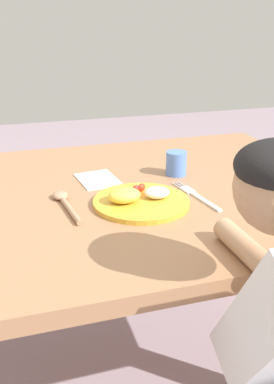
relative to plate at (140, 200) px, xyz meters
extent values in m
plane|color=gray|center=(-0.01, 0.11, -0.70)|extent=(8.00, 8.00, 0.00)
cube|color=#A0704D|center=(-0.01, 0.11, -0.03)|extent=(1.34, 0.99, 0.04)
cube|color=#9F6A46|center=(0.55, 0.49, -0.38)|extent=(0.07, 0.07, 0.65)
cylinder|color=gold|center=(0.00, 0.00, -0.01)|extent=(0.26, 0.26, 0.01)
ellipsoid|color=yellow|center=(-0.04, 0.00, 0.02)|extent=(0.09, 0.07, 0.04)
ellipsoid|color=red|center=(0.02, 0.06, 0.01)|extent=(0.03, 0.03, 0.02)
ellipsoid|color=red|center=(0.00, 0.05, 0.01)|extent=(0.03, 0.03, 0.02)
ellipsoid|color=red|center=(-0.03, 0.03, 0.01)|extent=(0.03, 0.04, 0.02)
ellipsoid|color=silver|center=(0.05, 0.00, 0.01)|extent=(0.07, 0.06, 0.03)
cube|color=silver|center=(0.17, -0.04, -0.01)|extent=(0.03, 0.14, 0.01)
cube|color=silver|center=(0.16, 0.05, -0.01)|extent=(0.04, 0.05, 0.01)
cylinder|color=silver|center=(0.16, 0.10, -0.01)|extent=(0.01, 0.04, 0.00)
cylinder|color=silver|center=(0.15, 0.09, -0.01)|extent=(0.01, 0.04, 0.00)
cylinder|color=silver|center=(0.14, 0.09, -0.01)|extent=(0.01, 0.04, 0.00)
cylinder|color=tan|center=(-0.18, 0.00, -0.01)|extent=(0.03, 0.16, 0.01)
ellipsoid|color=tan|center=(-0.20, 0.10, 0.00)|extent=(0.05, 0.06, 0.02)
cylinder|color=#537FD9|center=(0.18, 0.19, 0.02)|extent=(0.07, 0.07, 0.08)
cylinder|color=tan|center=(0.13, -0.33, 0.01)|extent=(0.05, 0.19, 0.05)
cube|color=white|center=(-0.07, 0.21, -0.01)|extent=(0.13, 0.16, 0.00)
camera|label=1|loc=(-0.31, -1.00, 0.45)|focal=40.18mm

